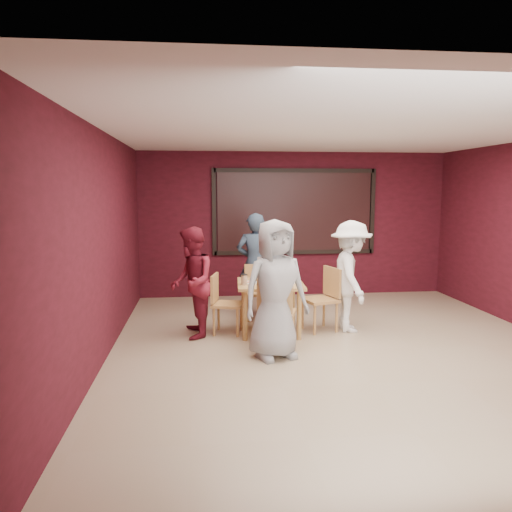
{
  "coord_description": "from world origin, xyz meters",
  "views": [
    {
      "loc": [
        -1.8,
        -6.11,
        2.08
      ],
      "look_at": [
        -1.03,
        0.92,
        1.13
      ],
      "focal_mm": 35.0,
      "sensor_mm": 36.0,
      "label": 1
    }
  ],
  "objects": [
    {
      "name": "diner_right",
      "position": [
        0.37,
        0.9,
        0.82
      ],
      "size": [
        0.68,
        1.09,
        1.63
      ],
      "primitive_type": "imported",
      "rotation": [
        0.0,
        0.0,
        1.5
      ],
      "color": "white",
      "rests_on": "floor"
    },
    {
      "name": "chair_back",
      "position": [
        -0.91,
        1.77,
        0.49
      ],
      "size": [
        0.43,
        0.43,
        0.87
      ],
      "color": "tan",
      "rests_on": "floor"
    },
    {
      "name": "dining_table",
      "position": [
        -0.83,
        0.92,
        0.65
      ],
      "size": [
        1.0,
        1.0,
        0.89
      ],
      "color": "#B27E49",
      "rests_on": "floor"
    },
    {
      "name": "chair_right",
      "position": [
        -0.01,
        0.97,
        0.53
      ],
      "size": [
        0.56,
        0.56,
        0.94
      ],
      "color": "tan",
      "rests_on": "floor"
    },
    {
      "name": "floor",
      "position": [
        0.0,
        0.0,
        0.0
      ],
      "size": [
        7.0,
        7.0,
        0.0
      ],
      "primitive_type": "plane",
      "color": "tan",
      "rests_on": "ground"
    },
    {
      "name": "diner_front",
      "position": [
        -0.91,
        -0.15,
        0.86
      ],
      "size": [
        0.97,
        0.78,
        1.72
      ],
      "primitive_type": "imported",
      "rotation": [
        0.0,
        0.0,
        0.31
      ],
      "color": "#9A9A9A",
      "rests_on": "floor"
    },
    {
      "name": "diner_left",
      "position": [
        -1.95,
        0.83,
        0.78
      ],
      "size": [
        0.63,
        0.79,
        1.57
      ],
      "primitive_type": "imported",
      "rotation": [
        0.0,
        0.0,
        -1.53
      ],
      "color": "maroon",
      "rests_on": "floor"
    },
    {
      "name": "chair_front",
      "position": [
        -0.86,
        0.14,
        0.54
      ],
      "size": [
        0.58,
        0.58,
        0.95
      ],
      "color": "tan",
      "rests_on": "floor"
    },
    {
      "name": "window_blinds",
      "position": [
        0.0,
        3.45,
        1.65
      ],
      "size": [
        3.0,
        0.02,
        1.5
      ],
      "primitive_type": "cube",
      "color": "black"
    },
    {
      "name": "chair_left",
      "position": [
        -1.52,
        0.97,
        0.49
      ],
      "size": [
        0.5,
        0.5,
        0.87
      ],
      "color": "tan",
      "rests_on": "floor"
    },
    {
      "name": "diner_back",
      "position": [
        -0.92,
        2.06,
        0.85
      ],
      "size": [
        0.67,
        0.5,
        1.7
      ],
      "primitive_type": "imported",
      "rotation": [
        0.0,
        0.0,
        2.98
      ],
      "color": "#2C3C4E",
      "rests_on": "floor"
    }
  ]
}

